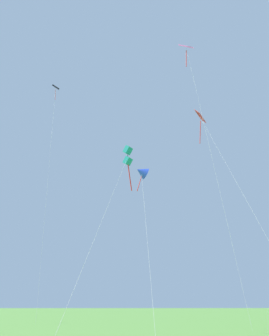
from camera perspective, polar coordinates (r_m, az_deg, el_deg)
name	(u,v)px	position (r m, az deg, el deg)	size (l,w,h in m)	color
kite_black_large	(54,105)	(49.07, -12.20, 9.46)	(2.01, 8.29, 29.09)	black
kite_pink_low	(188,56)	(41.23, 8.17, 16.58)	(2.59, 7.49, 28.23)	pink
kite_teal_box	(128,157)	(25.09, -1.06, 1.67)	(3.44, 8.25, 11.76)	teal
kite_red_high	(203,125)	(38.21, 10.41, 6.50)	(3.94, 12.03, 20.46)	red
kite_blue_delta	(141,172)	(29.76, 1.08, -0.60)	(1.36, 9.67, 12.19)	blue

